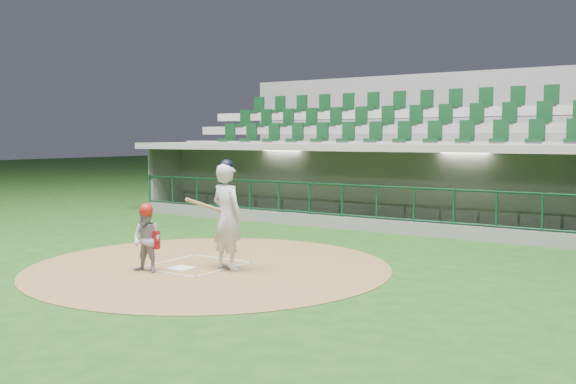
% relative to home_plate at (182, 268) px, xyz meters
% --- Properties ---
extents(ground, '(120.00, 120.00, 0.00)m').
position_rel_home_plate_xyz_m(ground, '(0.00, 0.70, -0.02)').
color(ground, '#194212').
rests_on(ground, ground).
extents(dirt_circle, '(7.20, 7.20, 0.01)m').
position_rel_home_plate_xyz_m(dirt_circle, '(0.30, 0.50, -0.02)').
color(dirt_circle, brown).
rests_on(dirt_circle, ground).
extents(home_plate, '(0.43, 0.43, 0.02)m').
position_rel_home_plate_xyz_m(home_plate, '(0.00, 0.00, 0.00)').
color(home_plate, white).
rests_on(home_plate, dirt_circle).
extents(batter_box_chalk, '(1.55, 1.80, 0.01)m').
position_rel_home_plate_xyz_m(batter_box_chalk, '(0.00, 0.40, -0.00)').
color(batter_box_chalk, white).
rests_on(batter_box_chalk, ground).
extents(dugout_structure, '(16.40, 3.70, 3.00)m').
position_rel_home_plate_xyz_m(dugout_structure, '(0.04, 8.53, 0.94)').
color(dugout_structure, slate).
rests_on(dugout_structure, ground).
extents(seating_deck, '(17.00, 6.72, 5.15)m').
position_rel_home_plate_xyz_m(seating_deck, '(0.00, 11.61, 1.40)').
color(seating_deck, slate).
rests_on(seating_deck, ground).
extents(batter, '(0.95, 0.95, 2.14)m').
position_rel_home_plate_xyz_m(batter, '(0.81, 0.42, 1.05)').
color(batter, silver).
rests_on(batter, dirt_circle).
extents(catcher, '(0.67, 0.56, 1.32)m').
position_rel_home_plate_xyz_m(catcher, '(-0.33, -0.59, 0.64)').
color(catcher, '#96979C').
rests_on(catcher, dirt_circle).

